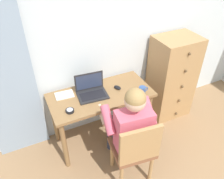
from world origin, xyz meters
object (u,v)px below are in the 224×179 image
at_px(computer_mouse, 117,88).
at_px(desk_clock, 70,111).
at_px(chair, 135,149).
at_px(person_seated, 129,124).
at_px(desk, 101,102).
at_px(laptop, 91,90).
at_px(dresser, 171,78).
at_px(coffee_mug, 142,90).
at_px(notebook_pad, 64,95).

bearing_deg(computer_mouse, desk_clock, 173.96).
relative_size(chair, person_seated, 0.74).
relative_size(desk, laptop, 3.37).
relative_size(dresser, laptop, 3.36).
height_order(laptop, coffee_mug, laptop).
distance_m(computer_mouse, desk_clock, 0.66).
bearing_deg(chair, coffee_mug, 53.29).
relative_size(chair, notebook_pad, 4.20).
relative_size(notebook_pad, coffee_mug, 1.75).
height_order(dresser, notebook_pad, dresser).
xyz_separation_m(dresser, notebook_pad, (-1.50, 0.08, 0.14)).
bearing_deg(chair, dresser, 36.90).
relative_size(chair, computer_mouse, 8.82).
xyz_separation_m(chair, coffee_mug, (0.37, 0.50, 0.29)).
height_order(dresser, chair, dresser).
bearing_deg(desk, chair, -84.38).
bearing_deg(notebook_pad, desk_clock, -90.70).
distance_m(dresser, person_seated, 1.19).
bearing_deg(desk, notebook_pad, 158.20).
height_order(chair, desk_clock, chair).
distance_m(chair, person_seated, 0.26).
xyz_separation_m(desk, computer_mouse, (0.23, 0.01, 0.13)).
bearing_deg(coffee_mug, person_seated, -137.89).
bearing_deg(person_seated, dresser, 30.47).
bearing_deg(notebook_pad, computer_mouse, -9.02).
xyz_separation_m(laptop, notebook_pad, (-0.30, 0.11, -0.05)).
bearing_deg(dresser, desk_clock, -171.60).
bearing_deg(person_seated, coffee_mug, 42.11).
height_order(chair, person_seated, person_seated).
bearing_deg(computer_mouse, person_seated, -124.15).
bearing_deg(laptop, person_seated, -72.00).
bearing_deg(person_seated, laptop, 108.00).
distance_m(desk, computer_mouse, 0.26).
bearing_deg(desk_clock, coffee_mug, -3.76).
height_order(laptop, notebook_pad, laptop).
relative_size(desk, chair, 1.38).
height_order(desk, person_seated, person_seated).
height_order(desk, coffee_mug, coffee_mug).
height_order(person_seated, desk_clock, person_seated).
bearing_deg(coffee_mug, notebook_pad, 156.74).
bearing_deg(dresser, person_seated, -149.53).
distance_m(person_seated, computer_mouse, 0.56).
xyz_separation_m(laptop, desk_clock, (-0.32, -0.19, -0.04)).
bearing_deg(desk, coffee_mug, -24.53).
bearing_deg(notebook_pad, coffee_mug, -19.10).
relative_size(desk, person_seated, 1.01).
xyz_separation_m(dresser, chair, (-1.04, -0.78, -0.11)).
bearing_deg(desk_clock, desk, 19.26).
height_order(person_seated, laptop, person_seated).
relative_size(dresser, coffee_mug, 10.07).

